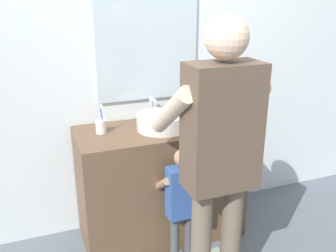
% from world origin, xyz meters
% --- Properties ---
extents(back_wall, '(4.40, 0.10, 2.70)m').
position_xyz_m(back_wall, '(0.00, 0.62, 1.35)').
color(back_wall, silver).
rests_on(back_wall, ground).
extents(vanity_cabinet, '(1.20, 0.54, 0.88)m').
position_xyz_m(vanity_cabinet, '(0.00, 0.30, 0.44)').
color(vanity_cabinet, brown).
rests_on(vanity_cabinet, ground).
extents(sink_basin, '(0.35, 0.35, 0.11)m').
position_xyz_m(sink_basin, '(0.00, 0.28, 0.93)').
color(sink_basin, silver).
rests_on(sink_basin, vanity_cabinet).
extents(faucet, '(0.18, 0.14, 0.18)m').
position_xyz_m(faucet, '(0.00, 0.49, 0.96)').
color(faucet, '#B7BABF').
rests_on(faucet, vanity_cabinet).
extents(toothbrush_cup, '(0.07, 0.07, 0.21)m').
position_xyz_m(toothbrush_cup, '(-0.42, 0.35, 0.93)').
color(toothbrush_cup, silver).
rests_on(toothbrush_cup, vanity_cabinet).
extents(soap_bottle, '(0.06, 0.06, 0.17)m').
position_xyz_m(soap_bottle, '(0.39, 0.37, 0.94)').
color(soap_bottle, '#B27FC6').
rests_on(soap_bottle, vanity_cabinet).
extents(child_toddler, '(0.27, 0.27, 0.87)m').
position_xyz_m(child_toddler, '(0.00, -0.10, 0.52)').
color(child_toddler, '#47474C').
rests_on(child_toddler, ground).
extents(adult_parent, '(0.53, 0.55, 1.70)m').
position_xyz_m(adult_parent, '(0.07, -0.43, 1.02)').
color(adult_parent, '#6B5B4C').
rests_on(adult_parent, ground).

